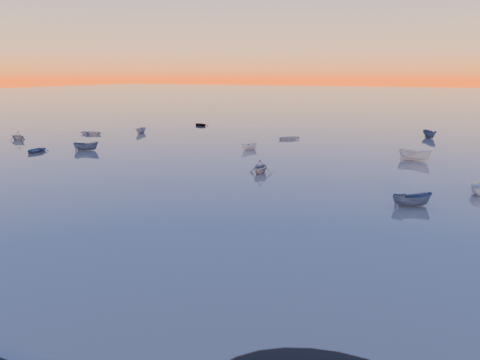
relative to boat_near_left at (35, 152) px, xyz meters
The scene contains 5 objects.
ground 75.94m from the boat_near_left, 56.31° to the left, with size 600.00×600.00×0.00m, color #635852.
mud_lobes 56.61m from the boat_near_left, 41.92° to the right, with size 140.00×6.00×0.07m, color black, non-canonical shape.
moored_fleet 45.12m from the boat_near_left, 21.02° to the left, with size 124.00×58.00×1.20m, color silver, non-canonical shape.
boat_near_left is the anchor object (origin of this frame).
boat_near_center 55.78m from the boat_near_left, ahead, with size 3.70×1.56×1.28m, color #374C6A.
Camera 1 is at (15.59, -15.11, 12.05)m, focal length 35.00 mm.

